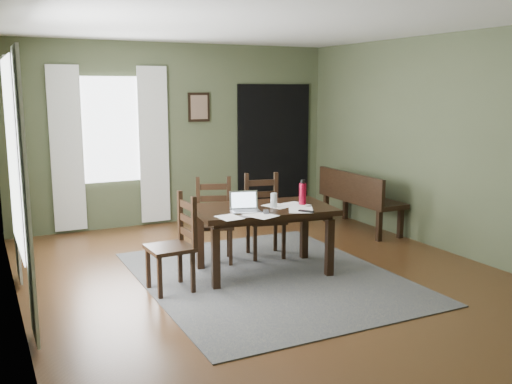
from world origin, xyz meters
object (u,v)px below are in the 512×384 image
chair_back_left (214,221)px  bench (357,195)px  chair_end (175,244)px  water_bottle (303,193)px  chair_back_right (264,217)px  dining_table (264,215)px  laptop (245,206)px

chair_back_left → bench: size_ratio=0.65×
chair_end → water_bottle: water_bottle is taller
chair_back_right → dining_table: bearing=-106.0°
bench → dining_table: bearing=118.6°
laptop → water_bottle: bearing=16.4°
dining_table → chair_back_left: bearing=123.5°
dining_table → water_bottle: water_bottle is taller
bench → water_bottle: 2.10m
chair_back_left → water_bottle: (0.77, -0.73, 0.39)m
bench → water_bottle: (-1.66, -1.22, 0.37)m
dining_table → chair_back_right: size_ratio=1.58×
chair_back_right → water_bottle: water_bottle is taller
chair_end → bench: (3.17, 1.25, 0.03)m
chair_back_left → laptop: chair_back_left is taller
chair_back_left → bench: bearing=31.1°
chair_end → dining_table: bearing=92.9°
chair_back_left → chair_back_right: (0.63, -0.07, 0.01)m
bench → water_bottle: size_ratio=5.37×
dining_table → chair_back_left: chair_back_left is taller
chair_back_left → bench: chair_back_left is taller
chair_end → chair_back_right: chair_back_right is taller
dining_table → chair_back_right: 0.69m
dining_table → water_bottle: bearing=-1.6°
chair_end → chair_back_left: 1.06m
dining_table → bench: bearing=36.1°
laptop → dining_table: bearing=33.7°
dining_table → laptop: size_ratio=4.49×
chair_end → bench: chair_end is taller
chair_back_left → bench: 2.48m
dining_table → chair_back_right: (0.31, 0.59, -0.17)m
chair_back_left → chair_end: bearing=-114.7°
chair_back_left → laptop: bearing=-66.9°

